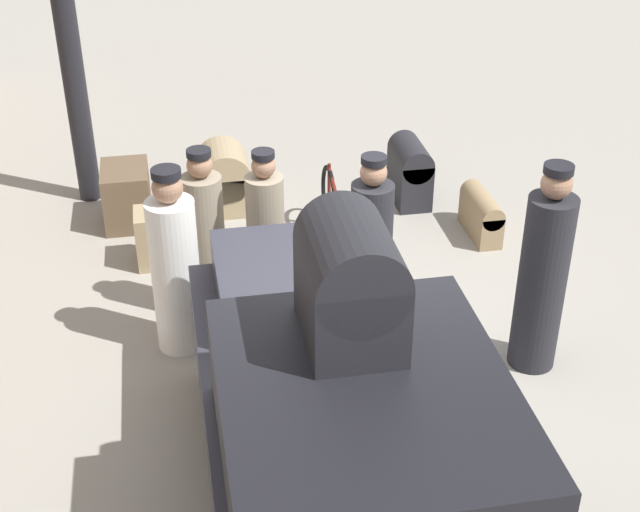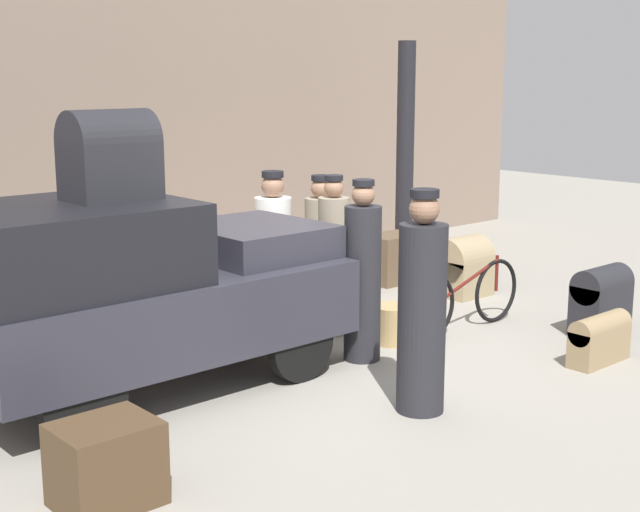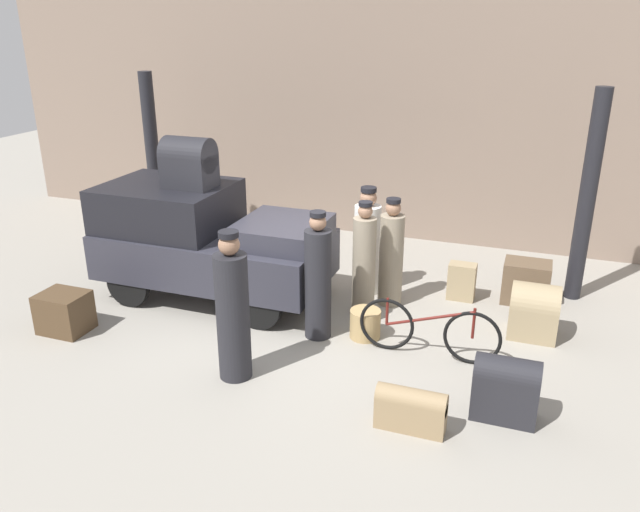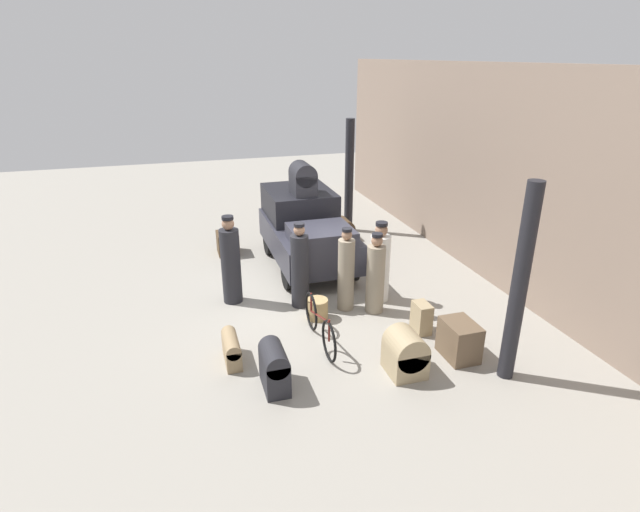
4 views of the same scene
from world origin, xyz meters
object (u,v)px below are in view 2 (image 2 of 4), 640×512
Objects in this scene: porter_with_bicycle at (422,312)px; porter_standing_middle at (334,261)px; conductor_in_dark_uniform at (363,278)px; trunk_umber_medium at (106,464)px; suitcase_black_upright at (392,258)px; trunk_on_truck_roof at (110,155)px; suitcase_small_leather at (601,299)px; trunk_barrel_dark at (462,267)px; suitcase_tan_flat at (353,274)px; wicker_basket at (392,324)px; bicycle at (465,298)px; trunk_wicker_pale at (600,338)px; porter_carrying_trunk at (321,254)px; truck at (136,288)px; porter_lifting_near_truck at (273,254)px.

porter_with_bicycle reaches higher than porter_standing_middle.
conductor_in_dark_uniform is at bearing 65.62° from porter_with_bicycle.
trunk_umber_medium is 0.93× the size of suitcase_black_upright.
conductor_in_dark_uniform is 2.37× the size of trunk_on_truck_roof.
suitcase_small_leather is at bearing -91.05° from suitcase_black_upright.
trunk_barrel_dark is 1.31× the size of suitcase_tan_flat.
trunk_on_truck_roof is at bearing -163.16° from suitcase_tan_flat.
wicker_basket is 0.56× the size of trunk_on_truck_roof.
trunk_umber_medium is (-4.69, -0.99, -0.09)m from bicycle.
trunk_on_truck_roof is (-2.57, -0.15, 1.26)m from porter_standing_middle.
suitcase_small_leather is at bearing -73.48° from suitcase_tan_flat.
suitcase_black_upright is at bearing 29.62° from porter_standing_middle.
porter_with_bicycle is 1.08× the size of porter_standing_middle.
porter_standing_middle is 2.81m from suitcase_small_leather.
trunk_wicker_pale is 4.84m from trunk_umber_medium.
conductor_in_dark_uniform reaches higher than porter_carrying_trunk.
trunk_on_truck_roof reaches higher than bicycle.
suitcase_small_leather is 1.28× the size of suitcase_tan_flat.
trunk_umber_medium is at bearing 175.08° from porter_with_bicycle.
trunk_wicker_pale is (-1.08, -2.55, -0.10)m from trunk_barrel_dark.
porter_standing_middle reaches higher than trunk_barrel_dark.
porter_standing_middle is at bearing 3.38° from trunk_on_truck_roof.
trunk_barrel_dark is 1.34m from suitcase_tan_flat.
porter_with_bicycle is 2.73m from trunk_umber_medium.
conductor_in_dark_uniform reaches higher than bicycle.
trunk_barrel_dark is (2.02, -0.32, -0.38)m from porter_carrying_trunk.
bicycle is 2.42× the size of trunk_barrel_dark.
porter_with_bicycle is at bearing -49.71° from trunk_on_truck_roof.
trunk_on_truck_roof is at bearing 149.51° from trunk_wicker_pale.
suitcase_small_leather is at bearing -20.81° from truck.
porter_lifting_near_truck is 2.28× the size of trunk_on_truck_roof.
porter_carrying_trunk is 2.20× the size of trunk_barrel_dark.
porter_standing_middle is at bearing -175.66° from trunk_barrel_dark.
bicycle is 2.66× the size of suitcase_black_upright.
porter_standing_middle reaches higher than porter_carrying_trunk.
porter_with_bicycle reaches higher than bicycle.
trunk_umber_medium reaches higher than wicker_basket.
suitcase_small_leather reaches higher than suitcase_black_upright.
porter_standing_middle is (0.95, 2.07, -0.06)m from porter_with_bicycle.
conductor_in_dark_uniform is at bearing 157.17° from suitcase_small_leather.
trunk_wicker_pale is 3.37m from suitcase_tan_flat.
porter_carrying_trunk is 2.87× the size of suitcase_tan_flat.
wicker_basket is 4.01m from trunk_umber_medium.
truck reaches higher than suitcase_small_leather.
suitcase_tan_flat reaches higher than trunk_umber_medium.
trunk_barrel_dark is 1.01× the size of trunk_wicker_pale.
truck reaches higher than bicycle.
suitcase_tan_flat is (0.97, 0.50, -0.45)m from porter_carrying_trunk.
trunk_on_truck_roof is at bearing -167.11° from porter_carrying_trunk.
trunk_barrel_dark is at bearing -81.86° from suitcase_black_upright.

